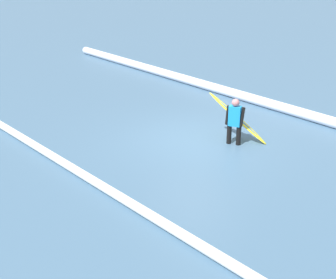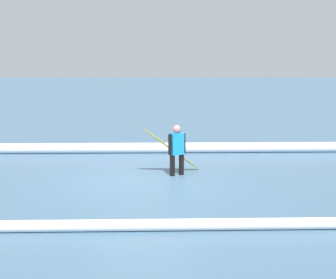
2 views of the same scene
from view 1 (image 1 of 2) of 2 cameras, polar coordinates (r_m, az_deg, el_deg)
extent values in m
plane|color=#42637E|center=(14.70, 3.20, -0.02)|extent=(166.80, 166.80, 0.00)
cylinder|color=black|center=(14.44, 7.02, 0.61)|extent=(0.14, 0.14, 0.57)
cylinder|color=black|center=(14.37, 8.09, 0.46)|extent=(0.14, 0.14, 0.57)
cube|color=#198CD8|center=(14.20, 7.67, 2.69)|extent=(0.39, 0.32, 0.58)
sphere|color=#B67272|center=(14.08, 7.75, 4.20)|extent=(0.22, 0.22, 0.22)
cylinder|color=black|center=(14.25, 6.84, 2.80)|extent=(0.09, 0.14, 0.56)
cylinder|color=black|center=(14.16, 8.51, 2.57)|extent=(0.09, 0.18, 0.56)
ellipsoid|color=yellow|center=(14.59, 7.99, 2.42)|extent=(1.79, 0.95, 1.37)
ellipsoid|color=blue|center=(14.59, 7.99, 2.44)|extent=(1.39, 0.65, 1.10)
cylinder|color=white|center=(18.22, 9.21, 4.76)|extent=(21.44, 1.01, 0.34)
cylinder|color=white|center=(10.49, -1.25, -9.14)|extent=(16.96, 0.68, 0.22)
camera|label=2|loc=(10.02, -56.31, -2.70)|focal=53.41mm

